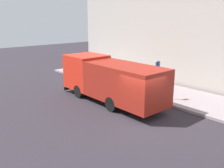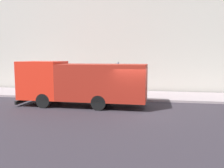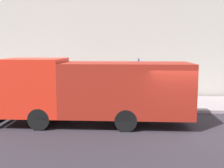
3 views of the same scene
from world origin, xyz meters
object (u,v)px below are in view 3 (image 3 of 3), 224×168
(large_utility_truck, at_px, (94,88))
(street_sign_post, at_px, (138,79))
(pedestrian_walking, at_px, (87,86))
(traffic_cone_orange, at_px, (33,100))

(large_utility_truck, bearing_deg, street_sign_post, -39.36)
(street_sign_post, bearing_deg, pedestrian_walking, 53.83)
(pedestrian_walking, xyz_separation_m, traffic_cone_orange, (-1.81, 2.73, -0.54))
(pedestrian_walking, xyz_separation_m, street_sign_post, (-2.20, -3.01, 0.66))
(large_utility_truck, distance_m, traffic_cone_orange, 4.76)
(large_utility_truck, relative_size, street_sign_post, 3.14)
(large_utility_truck, height_order, street_sign_post, large_utility_truck)
(large_utility_truck, distance_m, pedestrian_walking, 4.74)
(pedestrian_walking, bearing_deg, street_sign_post, -118.12)
(traffic_cone_orange, bearing_deg, street_sign_post, -93.91)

